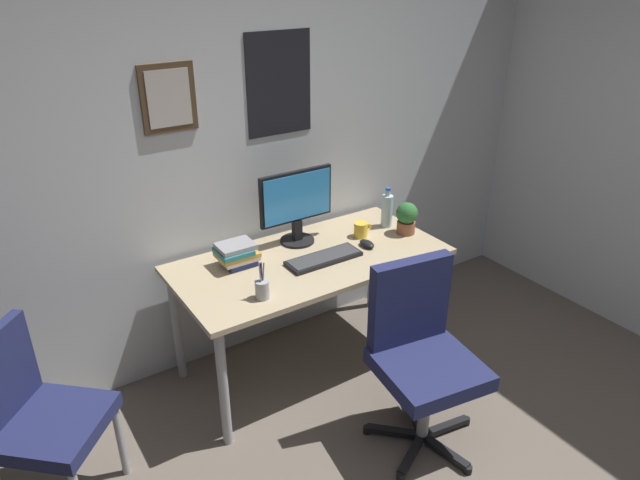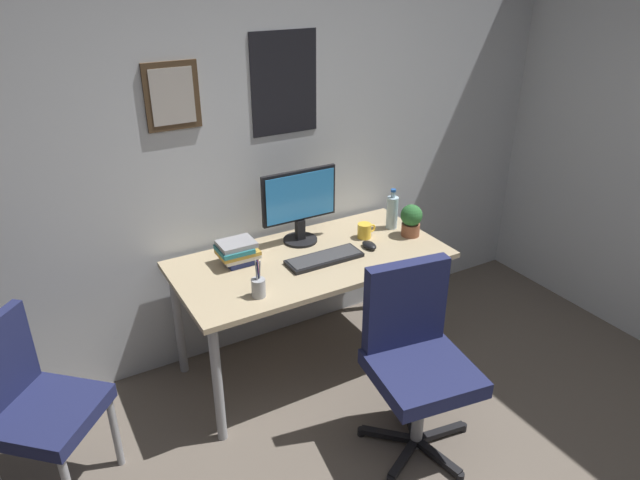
{
  "view_description": "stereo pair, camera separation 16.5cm",
  "coord_description": "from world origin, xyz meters",
  "px_view_note": "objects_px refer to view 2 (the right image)",
  "views": [
    {
      "loc": [
        -1.35,
        -0.71,
        2.23
      ],
      "look_at": [
        0.17,
        1.6,
        0.87
      ],
      "focal_mm": 32.56,
      "sensor_mm": 36.0,
      "label": 1
    },
    {
      "loc": [
        -1.21,
        -0.8,
        2.23
      ],
      "look_at": [
        0.17,
        1.6,
        0.87
      ],
      "focal_mm": 32.56,
      "sensor_mm": 36.0,
      "label": 2
    }
  ],
  "objects_px": {
    "side_chair": "(31,400)",
    "monitor": "(299,203)",
    "office_chair": "(415,352)",
    "keyboard": "(324,258)",
    "potted_plant": "(411,219)",
    "pen_cup": "(258,287)",
    "water_bottle": "(392,212)",
    "book_stack_left": "(238,252)",
    "coffee_mug_near": "(365,231)",
    "computer_mouse": "(369,245)"
  },
  "relations": [
    {
      "from": "monitor",
      "to": "coffee_mug_near",
      "type": "relative_size",
      "value": 3.83
    },
    {
      "from": "office_chair",
      "to": "water_bottle",
      "type": "xyz_separation_m",
      "value": [
        0.48,
        0.87,
        0.3
      ]
    },
    {
      "from": "computer_mouse",
      "to": "book_stack_left",
      "type": "height_order",
      "value": "book_stack_left"
    },
    {
      "from": "office_chair",
      "to": "pen_cup",
      "type": "xyz_separation_m",
      "value": [
        -0.56,
        0.54,
        0.25
      ]
    },
    {
      "from": "office_chair",
      "to": "pen_cup",
      "type": "distance_m",
      "value": 0.82
    },
    {
      "from": "keyboard",
      "to": "coffee_mug_near",
      "type": "distance_m",
      "value": 0.38
    },
    {
      "from": "potted_plant",
      "to": "computer_mouse",
      "type": "bearing_deg",
      "value": -176.39
    },
    {
      "from": "potted_plant",
      "to": "book_stack_left",
      "type": "xyz_separation_m",
      "value": [
        -1.03,
        0.19,
        -0.04
      ]
    },
    {
      "from": "monitor",
      "to": "side_chair",
      "type": "bearing_deg",
      "value": -165.31
    },
    {
      "from": "potted_plant",
      "to": "pen_cup",
      "type": "height_order",
      "value": "pen_cup"
    },
    {
      "from": "keyboard",
      "to": "computer_mouse",
      "type": "relative_size",
      "value": 3.91
    },
    {
      "from": "office_chair",
      "to": "side_chair",
      "type": "relative_size",
      "value": 1.09
    },
    {
      "from": "side_chair",
      "to": "book_stack_left",
      "type": "height_order",
      "value": "side_chair"
    },
    {
      "from": "side_chair",
      "to": "potted_plant",
      "type": "height_order",
      "value": "potted_plant"
    },
    {
      "from": "office_chair",
      "to": "water_bottle",
      "type": "height_order",
      "value": "water_bottle"
    },
    {
      "from": "potted_plant",
      "to": "pen_cup",
      "type": "xyz_separation_m",
      "value": [
        -1.08,
        -0.18,
        -0.05
      ]
    },
    {
      "from": "monitor",
      "to": "keyboard",
      "type": "xyz_separation_m",
      "value": [
        0.0,
        -0.28,
        -0.23
      ]
    },
    {
      "from": "pen_cup",
      "to": "book_stack_left",
      "type": "height_order",
      "value": "pen_cup"
    },
    {
      "from": "coffee_mug_near",
      "to": "pen_cup",
      "type": "height_order",
      "value": "pen_cup"
    },
    {
      "from": "office_chair",
      "to": "computer_mouse",
      "type": "bearing_deg",
      "value": 73.77
    },
    {
      "from": "side_chair",
      "to": "coffee_mug_near",
      "type": "relative_size",
      "value": 7.29
    },
    {
      "from": "water_bottle",
      "to": "potted_plant",
      "type": "height_order",
      "value": "water_bottle"
    },
    {
      "from": "coffee_mug_near",
      "to": "book_stack_left",
      "type": "relative_size",
      "value": 0.56
    },
    {
      "from": "water_bottle",
      "to": "pen_cup",
      "type": "bearing_deg",
      "value": -162.52
    },
    {
      "from": "office_chair",
      "to": "computer_mouse",
      "type": "relative_size",
      "value": 8.64
    },
    {
      "from": "side_chair",
      "to": "keyboard",
      "type": "height_order",
      "value": "side_chair"
    },
    {
      "from": "computer_mouse",
      "to": "water_bottle",
      "type": "height_order",
      "value": "water_bottle"
    },
    {
      "from": "office_chair",
      "to": "keyboard",
      "type": "xyz_separation_m",
      "value": [
        -0.09,
        0.7,
        0.21
      ]
    },
    {
      "from": "monitor",
      "to": "computer_mouse",
      "type": "xyz_separation_m",
      "value": [
        0.3,
        -0.28,
        -0.22
      ]
    },
    {
      "from": "coffee_mug_near",
      "to": "potted_plant",
      "type": "relative_size",
      "value": 0.62
    },
    {
      "from": "water_bottle",
      "to": "pen_cup",
      "type": "relative_size",
      "value": 1.26
    },
    {
      "from": "potted_plant",
      "to": "book_stack_left",
      "type": "relative_size",
      "value": 0.91
    },
    {
      "from": "potted_plant",
      "to": "pen_cup",
      "type": "relative_size",
      "value": 0.98
    },
    {
      "from": "side_chair",
      "to": "monitor",
      "type": "bearing_deg",
      "value": 14.69
    },
    {
      "from": "coffee_mug_near",
      "to": "office_chair",
      "type": "bearing_deg",
      "value": -107.26
    },
    {
      "from": "pen_cup",
      "to": "book_stack_left",
      "type": "relative_size",
      "value": 0.93
    },
    {
      "from": "water_bottle",
      "to": "coffee_mug_near",
      "type": "distance_m",
      "value": 0.23
    },
    {
      "from": "monitor",
      "to": "pen_cup",
      "type": "distance_m",
      "value": 0.67
    },
    {
      "from": "office_chair",
      "to": "monitor",
      "type": "distance_m",
      "value": 1.08
    },
    {
      "from": "computer_mouse",
      "to": "water_bottle",
      "type": "xyz_separation_m",
      "value": [
        0.28,
        0.16,
        0.09
      ]
    },
    {
      "from": "keyboard",
      "to": "side_chair",
      "type": "bearing_deg",
      "value": -175.49
    },
    {
      "from": "office_chair",
      "to": "monitor",
      "type": "height_order",
      "value": "monitor"
    },
    {
      "from": "side_chair",
      "to": "water_bottle",
      "type": "xyz_separation_m",
      "value": [
        2.12,
        0.29,
        0.33
      ]
    },
    {
      "from": "monitor",
      "to": "computer_mouse",
      "type": "distance_m",
      "value": 0.47
    },
    {
      "from": "coffee_mug_near",
      "to": "book_stack_left",
      "type": "height_order",
      "value": "book_stack_left"
    },
    {
      "from": "book_stack_left",
      "to": "keyboard",
      "type": "bearing_deg",
      "value": -26.12
    },
    {
      "from": "office_chair",
      "to": "keyboard",
      "type": "bearing_deg",
      "value": 97.66
    },
    {
      "from": "office_chair",
      "to": "potted_plant",
      "type": "distance_m",
      "value": 0.94
    },
    {
      "from": "office_chair",
      "to": "book_stack_left",
      "type": "bearing_deg",
      "value": 119.62
    },
    {
      "from": "pen_cup",
      "to": "coffee_mug_near",
      "type": "bearing_deg",
      "value": 19.71
    }
  ]
}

